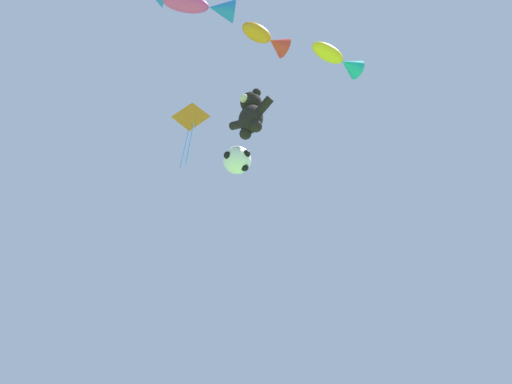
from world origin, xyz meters
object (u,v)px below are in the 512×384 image
object	(u,v)px
fish_kite_goldfin	(339,59)
fish_kite_tangerine	(267,39)
teddy_bear_kite	(251,114)
fish_kite_magenta	(204,6)
diamond_kite	(190,120)
soccer_ball_kite	(237,160)

from	to	relation	value
fish_kite_goldfin	fish_kite_tangerine	bearing A→B (deg)	-122.65
teddy_bear_kite	fish_kite_tangerine	xyz separation A→B (m)	(1.37, -0.64, 2.04)
fish_kite_goldfin	fish_kite_tangerine	world-z (taller)	fish_kite_tangerine
fish_kite_goldfin	fish_kite_magenta	bearing A→B (deg)	-109.36
fish_kite_goldfin	fish_kite_magenta	world-z (taller)	fish_kite_goldfin
teddy_bear_kite	diamond_kite	distance (m)	3.75
fish_kite_tangerine	soccer_ball_kite	bearing A→B (deg)	158.15
fish_kite_magenta	teddy_bear_kite	bearing A→B (deg)	109.65
soccer_ball_kite	fish_kite_tangerine	xyz separation A→B (m)	(2.20, -0.88, 3.37)
fish_kite_tangerine	fish_kite_magenta	bearing A→B (deg)	-96.18
soccer_ball_kite	fish_kite_magenta	distance (m)	4.70
diamond_kite	fish_kite_tangerine	bearing A→B (deg)	-7.05
teddy_bear_kite	fish_kite_goldfin	distance (m)	3.48
teddy_bear_kite	fish_kite_goldfin	xyz separation A→B (m)	(2.69, 1.42, 1.68)
fish_kite_goldfin	diamond_kite	xyz separation A→B (m)	(-5.89, -1.50, 0.27)
fish_kite_magenta	diamond_kite	world-z (taller)	diamond_kite
teddy_bear_kite	fish_kite_magenta	world-z (taller)	fish_kite_magenta
fish_kite_tangerine	diamond_kite	size ratio (longest dim) A/B	0.52
soccer_ball_kite	fish_kite_goldfin	world-z (taller)	fish_kite_goldfin
soccer_ball_kite	fish_kite_magenta	xyz separation A→B (m)	(1.93, -3.33, 2.70)
diamond_kite	fish_kite_magenta	bearing A→B (deg)	-35.06
fish_kite_magenta	diamond_kite	size ratio (longest dim) A/B	0.62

